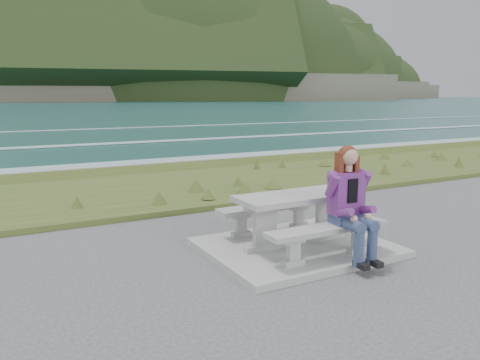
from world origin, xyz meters
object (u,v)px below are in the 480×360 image
object	(u,v)px
bench_seaward	(271,211)
seated_woman	(353,218)
picnic_table	(297,205)
bench_landward	(327,233)

from	to	relation	value
bench_seaward	seated_woman	bearing A→B (deg)	-78.92
picnic_table	bench_landward	xyz separation A→B (m)	(0.00, -0.70, -0.23)
bench_landward	bench_seaward	bearing A→B (deg)	90.00
picnic_table	bench_seaward	bearing A→B (deg)	90.00
picnic_table	seated_woman	size ratio (longest dim) A/B	1.20
bench_landward	bench_seaward	size ratio (longest dim) A/B	1.00
bench_landward	seated_woman	bearing A→B (deg)	-25.29
bench_landward	seated_woman	xyz separation A→B (m)	(0.30, -0.14, 0.20)
bench_landward	bench_seaward	distance (m)	1.40
bench_landward	bench_seaward	world-z (taller)	same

